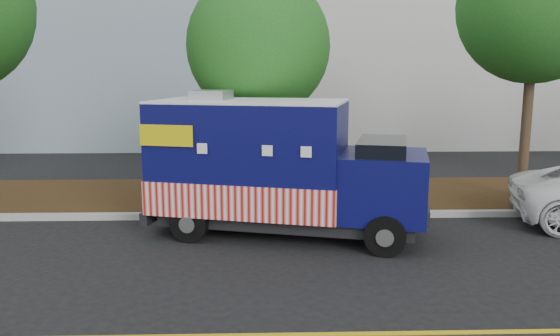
{
  "coord_description": "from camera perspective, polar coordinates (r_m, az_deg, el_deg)",
  "views": [
    {
      "loc": [
        0.46,
        -11.2,
        3.48
      ],
      "look_at": [
        0.81,
        0.6,
        1.36
      ],
      "focal_mm": 35.0,
      "sensor_mm": 36.0,
      "label": 1
    }
  ],
  "objects": [
    {
      "name": "ground",
      "position": [
        11.74,
        -3.9,
        -7.1
      ],
      "size": [
        120.0,
        120.0,
        0.0
      ],
      "primitive_type": "plane",
      "color": "black",
      "rests_on": "ground"
    },
    {
      "name": "curb",
      "position": [
        13.06,
        -3.67,
        -4.96
      ],
      "size": [
        120.0,
        0.18,
        0.15
      ],
      "primitive_type": "cube",
      "color": "#9E9E99",
      "rests_on": "ground"
    },
    {
      "name": "mulch_strip",
      "position": [
        15.1,
        -3.41,
        -2.88
      ],
      "size": [
        120.0,
        4.0,
        0.15
      ],
      "primitive_type": "cube",
      "color": "#321F0D",
      "rests_on": "ground"
    },
    {
      "name": "centerline_near",
      "position": [
        7.61,
        -5.2,
        -17.05
      ],
      "size": [
        120.0,
        0.1,
        0.01
      ],
      "primitive_type": "cube",
      "color": "gold",
      "rests_on": "ground"
    },
    {
      "name": "tree_b",
      "position": [
        14.26,
        -2.27,
        12.57
      ],
      "size": [
        3.69,
        3.69,
        5.93
      ],
      "color": "#38281C",
      "rests_on": "ground"
    },
    {
      "name": "tree_c",
      "position": [
        15.73,
        25.15,
        15.02
      ],
      "size": [
        3.89,
        3.89,
        7.02
      ],
      "color": "#38281C",
      "rests_on": "ground"
    },
    {
      "name": "sign_post",
      "position": [
        13.4,
        -8.96,
        0.25
      ],
      "size": [
        0.06,
        0.06,
        2.4
      ],
      "primitive_type": "cube",
      "color": "#473828",
      "rests_on": "ground"
    },
    {
      "name": "food_truck",
      "position": [
        11.59,
        -0.68,
        -0.23
      ],
      "size": [
        6.14,
        3.48,
        3.06
      ],
      "rotation": [
        0.0,
        0.0,
        -0.25
      ],
      "color": "black",
      "rests_on": "ground"
    }
  ]
}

